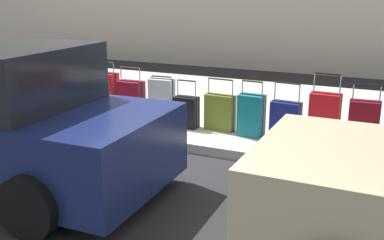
# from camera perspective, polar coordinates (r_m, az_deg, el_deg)

# --- Properties ---
(ground_plane) EXTENTS (40.00, 40.00, 0.00)m
(ground_plane) POSITION_cam_1_polar(r_m,az_deg,el_deg) (6.81, -4.03, -3.58)
(ground_plane) COLOR black
(sidewalk_curb) EXTENTS (18.00, 5.00, 0.14)m
(sidewalk_curb) POSITION_cam_1_polar(r_m,az_deg,el_deg) (8.97, 3.63, 1.70)
(sidewalk_curb) COLOR #ADA89E
(sidewalk_curb) RESTS_ON ground_plane
(suitcase_maroon_1) EXTENTS (0.41, 0.24, 0.92)m
(suitcase_maroon_1) POSITION_cam_1_polar(r_m,az_deg,el_deg) (6.67, 20.61, -0.63)
(suitcase_maroon_1) COLOR maroon
(suitcase_maroon_1) RESTS_ON sidewalk_curb
(suitcase_red_2) EXTENTS (0.43, 0.25, 1.04)m
(suitcase_red_2) POSITION_cam_1_polar(r_m,az_deg,el_deg) (6.73, 16.21, 0.14)
(suitcase_red_2) COLOR red
(suitcase_red_2) RESTS_ON sidewalk_curb
(suitcase_navy_3) EXTENTS (0.44, 0.26, 0.87)m
(suitcase_navy_3) POSITION_cam_1_polar(r_m,az_deg,el_deg) (6.79, 11.60, -0.13)
(suitcase_navy_3) COLOR navy
(suitcase_navy_3) RESTS_ON sidewalk_curb
(suitcase_teal_4) EXTENTS (0.39, 0.27, 0.86)m
(suitcase_teal_4) POSITION_cam_1_polar(r_m,az_deg,el_deg) (6.90, 7.42, 0.57)
(suitcase_teal_4) COLOR #0F606B
(suitcase_teal_4) RESTS_ON sidewalk_curb
(suitcase_olive_5) EXTENTS (0.48, 0.23, 0.83)m
(suitcase_olive_5) POSITION_cam_1_polar(r_m,az_deg,el_deg) (7.16, 3.52, 0.96)
(suitcase_olive_5) COLOR #59601E
(suitcase_olive_5) RESTS_ON sidewalk_curb
(suitcase_black_6) EXTENTS (0.38, 0.22, 0.78)m
(suitcase_black_6) POSITION_cam_1_polar(r_m,az_deg,el_deg) (7.29, -0.68, 1.00)
(suitcase_black_6) COLOR black
(suitcase_black_6) RESTS_ON sidewalk_curb
(suitcase_silver_7) EXTENTS (0.41, 0.24, 0.79)m
(suitcase_silver_7) POSITION_cam_1_polar(r_m,az_deg,el_deg) (7.57, -3.79, 2.43)
(suitcase_silver_7) COLOR #9EA0A8
(suitcase_silver_7) RESTS_ON sidewalk_curb
(suitcase_maroon_8) EXTENTS (0.43, 0.25, 0.91)m
(suitcase_maroon_8) POSITION_cam_1_polar(r_m,az_deg,el_deg) (7.76, -7.61, 2.42)
(suitcase_maroon_8) COLOR maroon
(suitcase_maroon_8) RESTS_ON sidewalk_curb
(suitcase_red_9) EXTENTS (0.37, 0.25, 0.97)m
(suitcase_red_9) POSITION_cam_1_polar(r_m,az_deg,el_deg) (8.06, -10.51, 3.14)
(suitcase_red_9) COLOR red
(suitcase_red_9) RESTS_ON sidewalk_curb
(suitcase_navy_10) EXTENTS (0.48, 0.26, 0.78)m
(suitcase_navy_10) POSITION_cam_1_polar(r_m,az_deg,el_deg) (8.39, -13.48, 2.74)
(suitcase_navy_10) COLOR navy
(suitcase_navy_10) RESTS_ON sidewalk_curb
(suitcase_teal_11) EXTENTS (0.46, 0.26, 0.96)m
(suitcase_teal_11) POSITION_cam_1_polar(r_m,az_deg,el_deg) (8.76, -16.36, 3.44)
(suitcase_teal_11) COLOR #0F606B
(suitcase_teal_11) RESTS_ON sidewalk_curb
(fire_hydrant) EXTENTS (0.39, 0.21, 0.71)m
(fire_hydrant) POSITION_cam_1_polar(r_m,az_deg,el_deg) (9.23, -19.73, 3.99)
(fire_hydrant) COLOR #D89E0C
(fire_hydrant) RESTS_ON sidewalk_curb
(bollard_post) EXTENTS (0.14, 0.14, 0.91)m
(bollard_post) POSITION_cam_1_polar(r_m,az_deg,el_deg) (9.47, -22.65, 4.52)
(bollard_post) COLOR brown
(bollard_post) RESTS_ON sidewalk_curb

